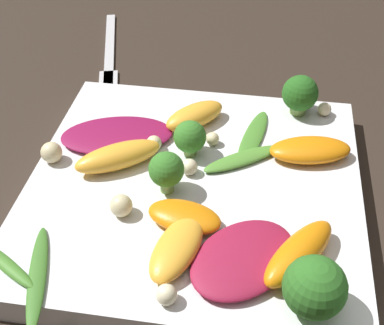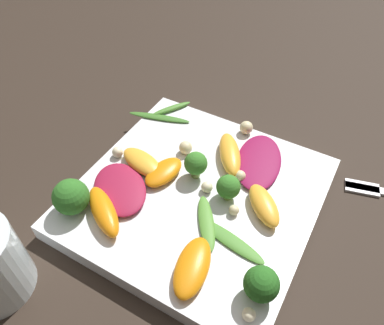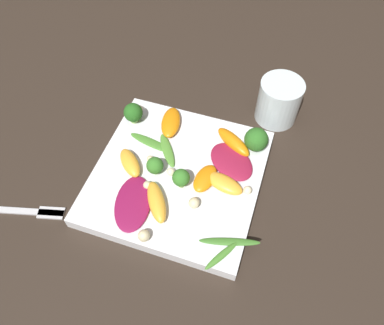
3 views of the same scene
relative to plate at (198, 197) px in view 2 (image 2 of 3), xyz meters
The scene contains 25 objects.
ground_plane 0.01m from the plate, ahead, with size 2.40×2.40×0.00m, color #2D231C.
plate is the anchor object (origin of this frame).
radicchio_leaf_0 0.09m from the plate, 30.66° to the right, with size 0.11×0.08×0.01m.
radicchio_leaf_1 0.10m from the plate, 120.40° to the left, with size 0.10×0.11×0.01m.
orange_segment_0 0.08m from the plate, 81.69° to the right, with size 0.06×0.06×0.02m.
orange_segment_1 0.12m from the plate, 139.24° to the left, with size 0.06×0.08×0.02m.
orange_segment_2 0.05m from the plate, 89.81° to the left, with size 0.06×0.04×0.01m.
orange_segment_3 0.07m from the plate, ahead, with size 0.08×0.06×0.02m.
orange_segment_4 0.11m from the plate, 154.03° to the right, with size 0.08×0.05×0.02m.
orange_segment_5 0.08m from the plate, 92.29° to the left, with size 0.05×0.07×0.02m.
broccoli_floret_0 0.04m from the plate, 35.25° to the left, with size 0.03×0.03×0.04m.
broccoli_floret_1 0.15m from the plate, 126.49° to the right, with size 0.03×0.03×0.04m.
broccoli_floret_2 0.05m from the plate, 75.52° to the right, with size 0.03×0.03×0.03m.
broccoli_floret_3 0.15m from the plate, 130.27° to the left, with size 0.04×0.04×0.04m.
arugula_sprig_0 0.05m from the plate, 139.66° to the right, with size 0.07×0.06×0.01m.
arugula_sprig_1 0.15m from the plate, 51.50° to the left, with size 0.04×0.09×0.00m.
arugula_sprig_2 0.16m from the plate, 43.24° to the left, with size 0.06×0.04×0.01m.
arugula_sprig_3 0.08m from the plate, 124.40° to the right, with size 0.03×0.09×0.00m.
macadamia_nut_0 0.06m from the plate, 41.32° to the right, with size 0.01×0.01×0.01m.
macadamia_nut_1 0.16m from the plate, 133.78° to the right, with size 0.01×0.01×0.01m.
macadamia_nut_2 0.06m from the plate, 99.56° to the right, with size 0.01×0.01×0.01m.
macadamia_nut_3 0.13m from the plate, ahead, with size 0.02×0.02×0.02m.
macadamia_nut_4 0.02m from the plate, 59.35° to the right, with size 0.01×0.01×0.01m.
macadamia_nut_5 0.07m from the plate, 42.65° to the left, with size 0.02×0.02×0.02m.
macadamia_nut_6 0.12m from the plate, 92.26° to the left, with size 0.01×0.01×0.01m.
Camera 2 is at (-0.25, -0.14, 0.38)m, focal length 35.00 mm.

